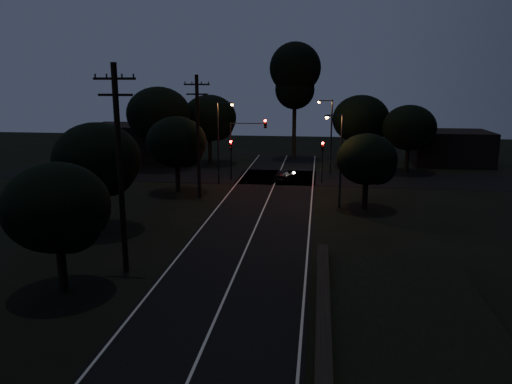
# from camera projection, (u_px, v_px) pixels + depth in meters

# --- Properties ---
(road_surface) EXTENTS (60.00, 70.00, 0.03)m
(road_surface) POSITION_uv_depth(u_px,v_px,m) (267.00, 202.00, 42.05)
(road_surface) COLOR black
(road_surface) RESTS_ON ground
(utility_pole_mid) EXTENTS (2.20, 0.30, 11.00)m
(utility_pole_mid) POSITION_uv_depth(u_px,v_px,m) (120.00, 166.00, 25.92)
(utility_pole_mid) COLOR black
(utility_pole_mid) RESTS_ON ground
(utility_pole_far) EXTENTS (2.20, 0.30, 10.50)m
(utility_pole_far) POSITION_uv_depth(u_px,v_px,m) (198.00, 135.00, 42.41)
(utility_pole_far) COLOR black
(utility_pole_far) RESTS_ON ground
(tree_left_b) EXTENTS (5.04, 5.04, 6.41)m
(tree_left_b) POSITION_uv_depth(u_px,v_px,m) (59.00, 210.00, 23.50)
(tree_left_b) COLOR black
(tree_left_b) RESTS_ON ground
(tree_left_c) EXTENTS (5.84, 5.84, 7.38)m
(tree_left_c) POSITION_uv_depth(u_px,v_px,m) (99.00, 162.00, 33.32)
(tree_left_c) COLOR black
(tree_left_c) RESTS_ON ground
(tree_left_d) EXTENTS (5.44, 5.44, 6.90)m
(tree_left_d) POSITION_uv_depth(u_px,v_px,m) (178.00, 144.00, 44.75)
(tree_left_d) COLOR black
(tree_left_d) RESTS_ON ground
(tree_far_nw) EXTENTS (6.54, 6.54, 8.28)m
(tree_far_nw) POSITION_uv_depth(u_px,v_px,m) (211.00, 119.00, 60.06)
(tree_far_nw) COLOR black
(tree_far_nw) RESTS_ON ground
(tree_far_w) EXTENTS (7.28, 7.28, 9.28)m
(tree_far_w) POSITION_uv_depth(u_px,v_px,m) (160.00, 116.00, 56.64)
(tree_far_w) COLOR black
(tree_far_w) RESTS_ON ground
(tree_far_ne) EXTENTS (6.58, 6.58, 8.32)m
(tree_far_ne) POSITION_uv_depth(u_px,v_px,m) (363.00, 121.00, 57.83)
(tree_far_ne) COLOR black
(tree_far_ne) RESTS_ON ground
(tree_far_e) EXTENTS (5.82, 5.82, 7.38)m
(tree_far_e) POSITION_uv_depth(u_px,v_px,m) (411.00, 129.00, 54.47)
(tree_far_e) COLOR black
(tree_far_e) RESTS_ON ground
(tree_right_a) EXTENTS (4.74, 4.74, 6.03)m
(tree_right_a) POSITION_uv_depth(u_px,v_px,m) (369.00, 161.00, 38.99)
(tree_right_a) COLOR black
(tree_right_a) RESTS_ON ground
(tall_pine) EXTENTS (6.45, 6.45, 14.65)m
(tall_pine) POSITION_uv_depth(u_px,v_px,m) (295.00, 75.00, 62.65)
(tall_pine) COLOR black
(tall_pine) RESTS_ON ground
(building_left) EXTENTS (10.00, 8.00, 4.40)m
(building_left) POSITION_uv_depth(u_px,v_px,m) (130.00, 142.00, 64.21)
(building_left) COLOR black
(building_left) RESTS_ON ground
(building_right) EXTENTS (9.00, 7.00, 4.00)m
(building_right) POSITION_uv_depth(u_px,v_px,m) (450.00, 148.00, 60.29)
(building_right) COLOR black
(building_right) RESTS_ON ground
(signal_left) EXTENTS (0.28, 0.35, 4.10)m
(signal_left) POSITION_uv_depth(u_px,v_px,m) (231.00, 153.00, 50.55)
(signal_left) COLOR black
(signal_left) RESTS_ON ground
(signal_right) EXTENTS (0.28, 0.35, 4.10)m
(signal_right) POSITION_uv_depth(u_px,v_px,m) (322.00, 154.00, 49.42)
(signal_right) COLOR black
(signal_right) RESTS_ON ground
(signal_mast) EXTENTS (3.70, 0.35, 6.25)m
(signal_mast) POSITION_uv_depth(u_px,v_px,m) (247.00, 138.00, 50.01)
(signal_mast) COLOR black
(signal_mast) RESTS_ON ground
(streetlight_a) EXTENTS (1.66, 0.26, 8.00)m
(streetlight_a) POSITION_uv_depth(u_px,v_px,m) (220.00, 137.00, 48.32)
(streetlight_a) COLOR black
(streetlight_a) RESTS_ON ground
(streetlight_b) EXTENTS (1.66, 0.26, 8.00)m
(streetlight_b) POSITION_uv_depth(u_px,v_px,m) (329.00, 132.00, 52.81)
(streetlight_b) COLOR black
(streetlight_b) RESTS_ON ground
(streetlight_c) EXTENTS (1.46, 0.26, 7.50)m
(streetlight_c) POSITION_uv_depth(u_px,v_px,m) (339.00, 154.00, 39.27)
(streetlight_c) COLOR black
(streetlight_c) RESTS_ON ground
(car) EXTENTS (2.14, 3.56, 1.13)m
(car) POSITION_uv_depth(u_px,v_px,m) (284.00, 175.00, 50.78)
(car) COLOR black
(car) RESTS_ON ground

